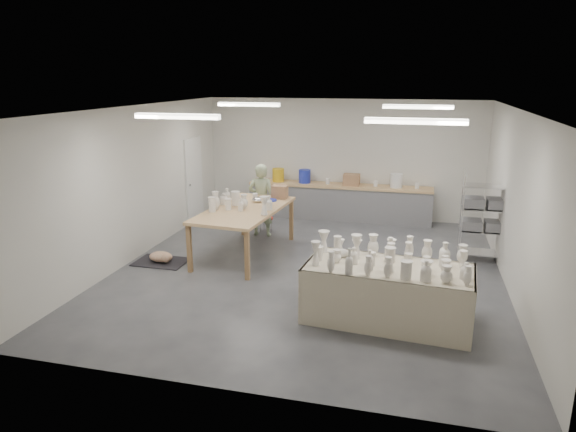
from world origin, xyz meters
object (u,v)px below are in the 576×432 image
(drying_table, at_px, (388,291))
(potter, at_px, (261,200))
(work_table, at_px, (246,208))
(red_stool, at_px, (265,219))

(drying_table, xyz_separation_m, potter, (-3.07, 3.61, 0.36))
(work_table, height_order, red_stool, work_table)
(drying_table, bearing_deg, red_stool, 133.19)
(red_stool, bearing_deg, drying_table, -51.64)
(drying_table, bearing_deg, work_table, 147.04)
(drying_table, relative_size, work_table, 0.93)
(potter, height_order, red_stool, potter)
(drying_table, relative_size, red_stool, 6.53)
(potter, distance_m, red_stool, 0.58)
(drying_table, height_order, work_table, work_table)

